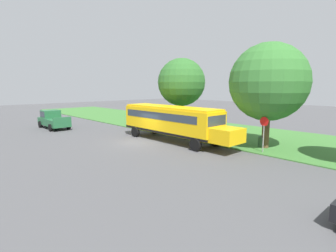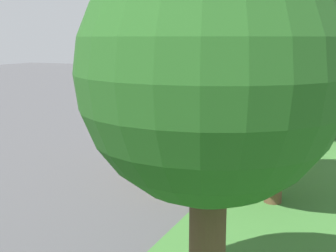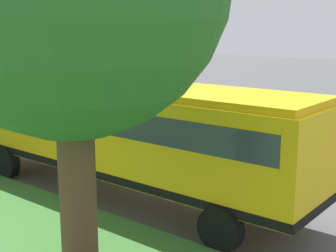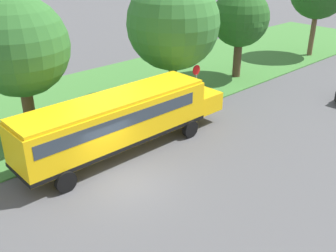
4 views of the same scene
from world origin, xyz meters
name	(u,v)px [view 1 (image 1 of 4)]	position (x,y,z in m)	size (l,w,h in m)	color
ground_plane	(138,142)	(0.00, 0.00, 0.00)	(120.00, 120.00, 0.00)	#4C4C4F
grass_verge	(209,129)	(-10.00, 0.00, 0.04)	(12.00, 80.00, 0.08)	#3D7533
school_bus	(172,120)	(-2.61, 1.63, 1.92)	(2.84, 12.42, 3.16)	yellow
pickup_truck	(53,119)	(2.70, -13.38, 1.07)	(2.28, 5.40, 2.10)	#236038
oak_tree_beside_bus	(181,82)	(-6.67, -1.28, 5.41)	(5.08, 5.08, 7.92)	brown
oak_tree_roadside_mid	(267,83)	(-6.20, 8.60, 5.20)	(6.07, 6.07, 8.33)	brown
stop_sign	(264,130)	(-4.60, 9.37, 1.74)	(0.08, 0.68, 2.74)	gray
park_bench	(179,126)	(-7.34, -2.14, 0.47)	(1.64, 0.67, 0.92)	brown
trash_bin	(262,142)	(-6.12, 8.47, 0.45)	(0.56, 0.56, 0.90)	#2D4C33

